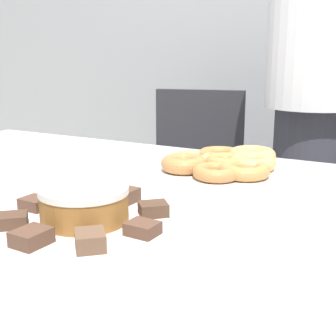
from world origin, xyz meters
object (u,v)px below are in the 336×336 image
Objects in this scene: office_chair_left at (193,200)px; plate_cake at (85,223)px; person_standing at (312,92)px; plate_donuts at (226,171)px; frosted_cake at (84,204)px.

plate_cake is at bearing -89.59° from office_chair_left.
person_standing is 4.41× the size of plate_donuts.
plate_donuts is (0.09, 0.47, 0.00)m from plate_cake.
plate_donuts is at bearing 79.18° from plate_cake.
frosted_cake is (-0.09, -0.47, 0.04)m from plate_donuts.
office_chair_left is 2.27× the size of plate_donuts.
frosted_cake is (0.31, -1.14, 0.37)m from office_chair_left.
office_chair_left reaches higher than plate_cake.
plate_cake is (-0.18, -1.05, -0.16)m from person_standing.
plate_donuts is at bearing -74.10° from office_chair_left.
frosted_cake is at bearing 63.43° from plate_cake.
person_standing is 0.62m from plate_donuts.
office_chair_left is 1.22m from plate_cake.
person_standing reaches higher than plate_donuts.
person_standing reaches higher than plate_cake.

